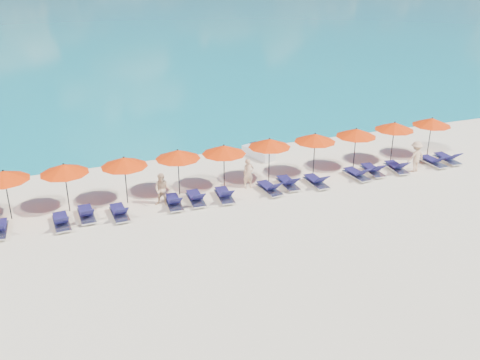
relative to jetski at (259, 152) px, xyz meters
name	(u,v)px	position (x,y,z in m)	size (l,w,h in m)	color
ground	(266,234)	(-3.16, -8.35, -0.30)	(1400.00, 1400.00, 0.00)	beige
jetski	(259,152)	(0.00, 0.00, 0.00)	(1.34, 2.21, 0.74)	silver
beachgoer_a	(248,174)	(-2.12, -3.75, 0.44)	(0.54, 0.36, 1.49)	tan
beachgoer_b	(162,190)	(-6.46, -4.19, 0.47)	(0.75, 0.43, 1.54)	tan
beachgoer_c	(416,157)	(6.81, -4.84, 0.52)	(1.06, 0.49, 1.64)	tan
umbrella_1	(4,175)	(-12.87, -3.20, 1.71)	(2.10, 2.10, 2.28)	black
umbrella_2	(64,169)	(-10.47, -3.30, 1.71)	(2.10, 2.10, 2.28)	black
umbrella_3	(124,162)	(-7.93, -3.39, 1.71)	(2.10, 2.10, 2.28)	black
umbrella_4	(178,154)	(-5.45, -3.29, 1.71)	(2.10, 2.10, 2.28)	black
umbrella_5	(224,150)	(-3.25, -3.45, 1.71)	(2.10, 2.10, 2.28)	black
umbrella_6	(270,143)	(-0.85, -3.32, 1.71)	(2.10, 2.10, 2.28)	black
umbrella_7	(315,138)	(1.62, -3.40, 1.71)	(2.10, 2.10, 2.28)	black
umbrella_8	(356,133)	(4.00, -3.41, 1.71)	(2.10, 2.10, 2.28)	black
umbrella_9	(394,126)	(6.53, -3.18, 1.71)	(2.10, 2.10, 2.28)	black
umbrella_10	(432,122)	(8.94, -3.23, 1.71)	(2.10, 2.10, 2.28)	black
lounger_3	(61,221)	(-10.90, -4.69, -0.07)	(0.70, 1.73, 0.66)	silver
lounger_4	(86,214)	(-9.84, -4.34, -0.07)	(0.67, 1.72, 0.66)	silver
lounger_5	(119,212)	(-8.50, -4.70, -0.07)	(0.69, 1.73, 0.66)	silver
lounger_6	(174,202)	(-6.04, -4.51, -0.07)	(0.74, 1.74, 0.66)	silver
lounger_7	(196,198)	(-4.99, -4.47, -0.07)	(0.70, 1.73, 0.66)	silver
lounger_8	(225,195)	(-3.65, -4.61, -0.07)	(0.76, 1.75, 0.66)	silver
lounger_9	(270,188)	(-1.38, -4.64, -0.07)	(0.79, 1.75, 0.66)	silver
lounger_10	(288,183)	(-0.27, -4.38, -0.07)	(0.66, 1.71, 0.66)	silver
lounger_11	(316,181)	(1.11, -4.67, -0.07)	(0.66, 1.72, 0.66)	silver
lounger_12	(357,174)	(3.48, -4.58, -0.07)	(0.75, 1.74, 0.66)	silver
lounger_13	(373,170)	(4.55, -4.41, -0.07)	(0.73, 1.74, 0.66)	silver
lounger_14	(397,167)	(5.95, -4.50, -0.07)	(0.78, 1.75, 0.66)	silver
lounger_15	(433,161)	(8.32, -4.49, -0.07)	(0.67, 1.72, 0.66)	silver
lounger_16	(447,158)	(9.34, -4.40, -0.07)	(0.62, 1.70, 0.66)	silver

